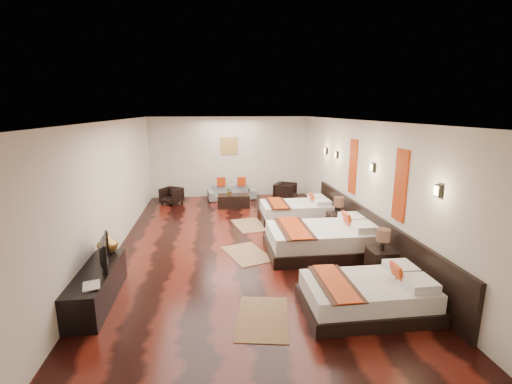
{
  "coord_description": "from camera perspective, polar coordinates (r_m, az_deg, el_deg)",
  "views": [
    {
      "loc": [
        -0.63,
        -7.78,
        3.02
      ],
      "look_at": [
        0.41,
        0.48,
        1.1
      ],
      "focal_mm": 24.99,
      "sensor_mm": 36.0,
      "label": 1
    }
  ],
  "objects": [
    {
      "name": "floor",
      "position": [
        8.37,
        -2.4,
        -8.17
      ],
      "size": [
        5.5,
        9.5,
        0.01
      ],
      "primitive_type": "cube",
      "color": "black",
      "rests_on": "ground"
    },
    {
      "name": "ceiling",
      "position": [
        7.81,
        -2.6,
        11.36
      ],
      "size": [
        5.5,
        9.5,
        0.01
      ],
      "primitive_type": "cube",
      "color": "white",
      "rests_on": "floor"
    },
    {
      "name": "back_wall",
      "position": [
        12.65,
        -4.29,
        5.6
      ],
      "size": [
        5.5,
        0.01,
        2.8
      ],
      "primitive_type": "cube",
      "color": "silver",
      "rests_on": "floor"
    },
    {
      "name": "left_wall",
      "position": [
        8.23,
        -21.95,
        0.68
      ],
      "size": [
        0.01,
        9.5,
        2.8
      ],
      "primitive_type": "cube",
      "color": "silver",
      "rests_on": "floor"
    },
    {
      "name": "right_wall",
      "position": [
        8.64,
        16.0,
        1.67
      ],
      "size": [
        0.01,
        9.5,
        2.8
      ],
      "primitive_type": "cube",
      "color": "silver",
      "rests_on": "floor"
    },
    {
      "name": "headboard_panel",
      "position": [
        8.16,
        17.51,
        -6.01
      ],
      "size": [
        0.08,
        6.6,
        0.9
      ],
      "primitive_type": "cube",
      "color": "black",
      "rests_on": "floor"
    },
    {
      "name": "bed_near",
      "position": [
        5.93,
        17.51,
        -15.49
      ],
      "size": [
        1.95,
        1.22,
        0.74
      ],
      "color": "black",
      "rests_on": "floor"
    },
    {
      "name": "bed_mid",
      "position": [
        7.85,
        10.66,
        -7.49
      ],
      "size": [
        2.34,
        1.47,
        0.89
      ],
      "color": "black",
      "rests_on": "floor"
    },
    {
      "name": "bed_far",
      "position": [
        10.07,
        6.47,
        -3.02
      ],
      "size": [
        1.97,
        1.24,
        0.75
      ],
      "color": "black",
      "rests_on": "floor"
    },
    {
      "name": "nightstand_a",
      "position": [
        7.11,
        19.41,
        -10.14
      ],
      "size": [
        0.46,
        0.46,
        0.91
      ],
      "color": "black",
      "rests_on": "floor"
    },
    {
      "name": "nightstand_b",
      "position": [
        9.1,
        12.97,
        -4.55
      ],
      "size": [
        0.48,
        0.48,
        0.94
      ],
      "color": "black",
      "rests_on": "floor"
    },
    {
      "name": "jute_mat_near",
      "position": [
        5.61,
        1.08,
        -19.52
      ],
      "size": [
        0.95,
        1.31,
        0.01
      ],
      "primitive_type": "cube",
      "rotation": [
        0.0,
        0.0,
        -0.18
      ],
      "color": "#8F6B49",
      "rests_on": "floor"
    },
    {
      "name": "jute_mat_mid",
      "position": [
        7.76,
        -1.47,
        -9.87
      ],
      "size": [
        1.1,
        1.38,
        0.01
      ],
      "primitive_type": "cube",
      "rotation": [
        0.0,
        0.0,
        0.33
      ],
      "color": "#8F6B49",
      "rests_on": "floor"
    },
    {
      "name": "jute_mat_far",
      "position": [
        9.6,
        -1.02,
        -5.31
      ],
      "size": [
        0.99,
        1.33,
        0.01
      ],
      "primitive_type": "cube",
      "rotation": [
        0.0,
        0.0,
        0.22
      ],
      "color": "#8F6B49",
      "rests_on": "floor"
    },
    {
      "name": "tv_console",
      "position": [
        6.4,
        -24.09,
        -13.64
      ],
      "size": [
        0.5,
        1.8,
        0.55
      ],
      "primitive_type": "cube",
      "color": "black",
      "rests_on": "floor"
    },
    {
      "name": "tv",
      "position": [
        6.35,
        -23.61,
        -8.81
      ],
      "size": [
        0.29,
        0.81,
        0.47
      ],
      "primitive_type": "imported",
      "rotation": [
        0.0,
        0.0,
        1.8
      ],
      "color": "black",
      "rests_on": "tv_console"
    },
    {
      "name": "book",
      "position": [
        5.78,
        -26.02,
        -13.57
      ],
      "size": [
        0.31,
        0.36,
        0.03
      ],
      "primitive_type": "imported",
      "rotation": [
        0.0,
        0.0,
        0.29
      ],
      "color": "black",
      "rests_on": "tv_console"
    },
    {
      "name": "figurine",
      "position": [
        6.88,
        -22.69,
        -7.48
      ],
      "size": [
        0.38,
        0.38,
        0.37
      ],
      "primitive_type": "imported",
      "rotation": [
        0.0,
        0.0,
        0.09
      ],
      "color": "brown",
      "rests_on": "tv_console"
    },
    {
      "name": "sofa",
      "position": [
        12.34,
        -3.92,
        -0.07
      ],
      "size": [
        1.69,
        0.84,
        0.47
      ],
      "primitive_type": "imported",
      "rotation": [
        0.0,
        0.0,
        0.13
      ],
      "color": "gray",
      "rests_on": "floor"
    },
    {
      "name": "armchair_left",
      "position": [
        12.01,
        -13.38,
        -0.59
      ],
      "size": [
        0.82,
        0.82,
        0.55
      ],
      "primitive_type": "imported",
      "rotation": [
        0.0,
        0.0,
        -0.58
      ],
      "color": "black",
      "rests_on": "floor"
    },
    {
      "name": "armchair_right",
      "position": [
        12.14,
        4.72,
        0.04
      ],
      "size": [
        0.91,
        0.9,
        0.61
      ],
      "primitive_type": "imported",
      "rotation": [
        0.0,
        0.0,
        1.06
      ],
      "color": "black",
      "rests_on": "floor"
    },
    {
      "name": "coffee_table",
      "position": [
        11.34,
        -3.61,
        -1.44
      ],
      "size": [
        1.01,
        0.53,
        0.4
      ],
      "primitive_type": "cube",
      "rotation": [
        0.0,
        0.0,
        -0.03
      ],
      "color": "black",
      "rests_on": "floor"
    },
    {
      "name": "table_plant",
      "position": [
        11.18,
        -4.24,
        0.14
      ],
      "size": [
        0.31,
        0.29,
        0.28
      ],
      "primitive_type": "imported",
      "rotation": [
        0.0,
        0.0,
        0.35
      ],
      "color": "#245F1F",
      "rests_on": "coffee_table"
    },
    {
      "name": "orange_panel_a",
      "position": [
        6.9,
        22.11,
        0.99
      ],
      "size": [
        0.04,
        0.4,
        1.3
      ],
      "primitive_type": "cube",
      "color": "#D86014",
      "rests_on": "right_wall"
    },
    {
      "name": "orange_panel_b",
      "position": [
        8.85,
        15.25,
        3.96
      ],
      "size": [
        0.04,
        0.4,
        1.3
      ],
      "primitive_type": "cube",
      "color": "#D86014",
      "rests_on": "right_wall"
    },
    {
      "name": "sconce_near",
      "position": [
        5.95,
        27.11,
        0.18
      ],
      "size": [
        0.07,
        0.12,
        0.18
      ],
      "color": "black",
      "rests_on": "right_wall"
    },
    {
      "name": "sconce_mid",
      "position": [
        7.83,
        18.17,
        3.74
      ],
      "size": [
        0.07,
        0.12,
        0.18
      ],
      "color": "black",
      "rests_on": "right_wall"
    },
    {
      "name": "sconce_far",
      "position": [
        9.84,
        12.75,
        5.84
      ],
      "size": [
        0.07,
        0.12,
        0.18
      ],
      "color": "black",
      "rests_on": "right_wall"
    },
    {
      "name": "sconce_lounge",
      "position": [
        10.69,
        11.12,
        6.46
      ],
      "size": [
        0.07,
        0.12,
        0.18
      ],
      "color": "black",
      "rests_on": "right_wall"
    },
    {
      "name": "gold_artwork",
      "position": [
        12.59,
        -4.31,
        7.4
      ],
      "size": [
        0.6,
        0.04,
        0.6
      ],
      "primitive_type": "cube",
      "color": "#AD873F",
      "rests_on": "back_wall"
    }
  ]
}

